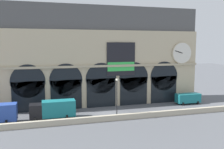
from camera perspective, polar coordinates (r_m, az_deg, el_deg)
The scene contains 6 objects.
ground_plane at distance 45.61m, azimuth -1.01°, elevation -9.00°, with size 200.00×200.00×0.00m, color #54565B.
quay_parapet_wall at distance 41.36m, azimuth 0.60°, elevation -9.97°, with size 90.00×0.70×0.97m, color #B2A891.
station_building at distance 51.45m, azimuth -3.22°, elevation 3.94°, with size 43.06×5.83×20.30m.
box_truck_midwest at distance 43.10m, azimuth -13.42°, elevation -7.79°, with size 7.50×2.91×3.12m.
van_east at distance 54.90m, azimuth 17.17°, elevation -5.24°, with size 5.20×2.48×2.20m.
street_lamp_quayside at distance 41.33m, azimuth 1.13°, elevation -4.37°, with size 0.44×0.44×6.90m.
Camera 1 is at (-11.28, -42.40, 12.46)m, focal length 39.47 mm.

